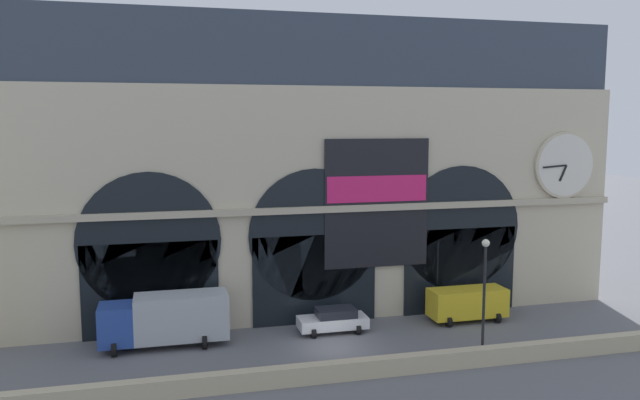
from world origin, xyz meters
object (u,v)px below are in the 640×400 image
object	(u,v)px
box_truck_midwest	(166,318)
van_mideast	(467,303)
street_lamp_quayside	(484,283)
car_center	(333,320)

from	to	relation	value
box_truck_midwest	van_mideast	world-z (taller)	box_truck_midwest
box_truck_midwest	street_lamp_quayside	xyz separation A→B (m)	(17.27, -6.54, 2.71)
car_center	street_lamp_quayside	distance (m)	10.19
box_truck_midwest	street_lamp_quayside	bearing A→B (deg)	-20.75
box_truck_midwest	car_center	world-z (taller)	box_truck_midwest
van_mideast	street_lamp_quayside	world-z (taller)	street_lamp_quayside
car_center	van_mideast	bearing A→B (deg)	0.01
box_truck_midwest	car_center	distance (m)	10.38
street_lamp_quayside	van_mideast	bearing A→B (deg)	69.71
street_lamp_quayside	box_truck_midwest	bearing A→B (deg)	159.25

